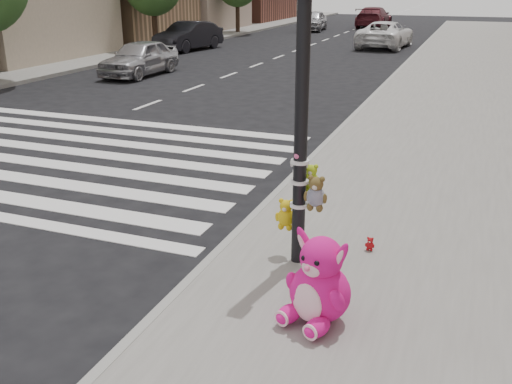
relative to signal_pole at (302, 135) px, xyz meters
The scene contains 13 objects.
ground 3.63m from the signal_pole, 145.25° to the right, with size 120.00×120.00×0.00m, color black.
sidewalk_near 8.69m from the signal_pole, 73.75° to the left, with size 7.00×80.00×0.14m, color slate.
sidewalk_far 24.36m from the signal_pole, 131.54° to the left, with size 6.00×80.00×0.14m, color slate.
curb_edge 8.43m from the signal_pole, 97.40° to the left, with size 0.12×80.00×0.15m, color gray.
crosswalk 8.07m from the signal_pole, 154.54° to the left, with size 11.00×6.00×0.01m, color silver, non-canonical shape.
signal_pole is the anchor object (origin of this frame).
pink_bunny 1.83m from the signal_pole, 65.11° to the right, with size 0.82×0.88×0.99m.
red_teddy 1.81m from the signal_pole, 36.73° to the left, with size 0.13×0.09×0.19m, color #AB1116, non-canonical shape.
car_silver_far 16.57m from the signal_pole, 128.47° to the left, with size 1.58×3.93×1.34m, color #ABABB0.
car_dark_far 24.56m from the signal_pole, 120.39° to the left, with size 1.54×4.42×1.46m, color black.
car_white_near 26.29m from the signal_pole, 96.61° to the left, with size 2.32×5.04×1.40m, color white.
car_maroon_near 40.66m from the signal_pole, 98.65° to the left, with size 2.17×5.33×1.55m, color #4E161E.
car_silver_deep 36.81m from the signal_pole, 105.31° to the left, with size 1.70×4.22×1.44m, color #A5A4A9.
Camera 1 is at (4.40, -4.39, 3.44)m, focal length 40.00 mm.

